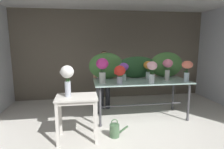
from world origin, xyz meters
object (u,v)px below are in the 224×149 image
object	(u,v)px
vase_magenta_roses	(102,67)
vase_sunset_lilies	(148,67)
vase_coral_anemones	(187,68)
side_table_white	(77,103)
florist	(104,74)
vase_rosy_carnations	(168,67)
vase_scarlet_stock	(120,73)
vase_blush_hydrangea	(152,70)
watering_can	(115,130)
vase_violet_dahlias	(124,69)
display_table_glass	(141,86)
vase_white_roses_tall	(67,77)

from	to	relation	value
vase_magenta_roses	vase_sunset_lilies	size ratio (longest dim) A/B	1.25
vase_coral_anemones	side_table_white	bearing A→B (deg)	-167.49
florist	vase_rosy_carnations	distance (m)	1.57
vase_coral_anemones	vase_rosy_carnations	world-z (taller)	vase_rosy_carnations
vase_rosy_carnations	vase_magenta_roses	bearing A→B (deg)	-176.45
vase_magenta_roses	vase_scarlet_stock	size ratio (longest dim) A/B	1.39
vase_rosy_carnations	vase_sunset_lilies	distance (m)	0.44
vase_blush_hydrangea	watering_can	xyz separation A→B (m)	(-0.86, -0.47, -1.04)
florist	vase_sunset_lilies	xyz separation A→B (m)	(0.96, -0.56, 0.23)
vase_magenta_roses	vase_violet_dahlias	bearing A→B (deg)	24.96
display_table_glass	vase_violet_dahlias	distance (m)	0.56
display_table_glass	watering_can	distance (m)	1.27
vase_magenta_roses	vase_rosy_carnations	size ratio (longest dim) A/B	1.10
vase_violet_dahlias	vase_white_roses_tall	distance (m)	1.46
vase_coral_anemones	vase_sunset_lilies	bearing A→B (deg)	150.68
watering_can	vase_white_roses_tall	bearing A→B (deg)	178.12
vase_white_roses_tall	florist	bearing A→B (deg)	61.67
florist	vase_magenta_roses	world-z (taller)	florist
vase_coral_anemones	vase_rosy_carnations	distance (m)	0.41
vase_sunset_lilies	vase_white_roses_tall	xyz separation A→B (m)	(-1.77, -0.94, -0.00)
vase_magenta_roses	vase_white_roses_tall	bearing A→B (deg)	-136.13
vase_rosy_carnations	vase_white_roses_tall	bearing A→B (deg)	-161.23
display_table_glass	florist	world-z (taller)	florist
vase_sunset_lilies	vase_magenta_roses	bearing A→B (deg)	-164.85
vase_white_roses_tall	vase_coral_anemones	bearing A→B (deg)	11.79
vase_coral_anemones	vase_sunset_lilies	world-z (taller)	vase_coral_anemones
side_table_white	vase_magenta_roses	distance (m)	0.98
florist	display_table_glass	bearing A→B (deg)	-42.77
side_table_white	watering_can	world-z (taller)	side_table_white
vase_scarlet_stock	vase_blush_hydrangea	world-z (taller)	vase_blush_hydrangea
florist	vase_coral_anemones	xyz separation A→B (m)	(1.70, -0.97, 0.25)
vase_magenta_roses	vase_coral_anemones	size ratio (longest dim) A/B	1.15
vase_blush_hydrangea	vase_white_roses_tall	xyz separation A→B (m)	(-1.67, -0.44, -0.01)
display_table_glass	vase_scarlet_stock	bearing A→B (deg)	-155.88
vase_blush_hydrangea	vase_white_roses_tall	distance (m)	1.73
vase_magenta_roses	vase_rosy_carnations	bearing A→B (deg)	3.55
vase_scarlet_stock	vase_coral_anemones	world-z (taller)	vase_coral_anemones
side_table_white	vase_scarlet_stock	world-z (taller)	vase_scarlet_stock
vase_magenta_roses	watering_can	distance (m)	1.28
vase_scarlet_stock	vase_violet_dahlias	size ratio (longest dim) A/B	0.95
watering_can	vase_sunset_lilies	bearing A→B (deg)	45.45
display_table_glass	vase_blush_hydrangea	world-z (taller)	vase_blush_hydrangea
vase_coral_anemones	vase_violet_dahlias	bearing A→B (deg)	165.23
display_table_glass	vase_coral_anemones	xyz separation A→B (m)	(0.94, -0.27, 0.43)
florist	vase_white_roses_tall	distance (m)	1.71
vase_rosy_carnations	vase_violet_dahlias	xyz separation A→B (m)	(-0.98, 0.14, -0.05)
display_table_glass	watering_can	bearing A→B (deg)	-132.63
vase_magenta_roses	vase_white_roses_tall	distance (m)	0.92
vase_blush_hydrangea	vase_sunset_lilies	size ratio (longest dim) A/B	1.10
vase_blush_hydrangea	vase_white_roses_tall	world-z (taller)	vase_white_roses_tall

